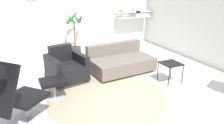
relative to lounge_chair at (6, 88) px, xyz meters
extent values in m
plane|color=silver|center=(1.79, 0.51, -0.68)|extent=(12.00, 12.00, 0.00)
cube|color=silver|center=(1.79, 3.73, 0.72)|extent=(12.00, 0.06, 2.80)
cube|color=silver|center=(4.90, 0.51, 0.72)|extent=(0.06, 12.00, 2.80)
cylinder|color=tan|center=(1.68, 0.27, -0.68)|extent=(2.29, 2.29, 0.01)
cylinder|color=#BCBCC1|center=(0.24, 0.21, -0.67)|extent=(0.62, 0.62, 0.02)
cylinder|color=#BCBCC1|center=(0.24, 0.21, -0.50)|extent=(0.06, 0.06, 0.31)
cube|color=black|center=(0.24, 0.21, -0.30)|extent=(0.78, 0.79, 0.06)
cylinder|color=#BCBCC1|center=(0.77, 0.68, -0.67)|extent=(0.36, 0.36, 0.02)
cylinder|color=#BCBCC1|center=(0.77, 0.68, -0.51)|extent=(0.05, 0.05, 0.30)
cube|color=black|center=(0.77, 0.68, -0.33)|extent=(0.49, 0.42, 0.06)
cube|color=silver|center=(1.19, 1.35, -0.65)|extent=(0.71, 0.74, 0.06)
cube|color=black|center=(1.19, 1.35, -0.45)|extent=(0.63, 0.86, 0.34)
cube|color=black|center=(1.14, 1.65, -0.09)|extent=(0.53, 0.26, 0.37)
cube|color=black|center=(1.50, 1.40, -0.35)|extent=(0.25, 0.79, 0.54)
cube|color=black|center=(0.89, 1.30, -0.35)|extent=(0.25, 0.79, 0.54)
cube|color=black|center=(2.55, 1.34, -0.65)|extent=(1.40, 0.87, 0.05)
cube|color=#70665B|center=(2.55, 1.34, -0.47)|extent=(1.55, 1.02, 0.31)
cube|color=#70665B|center=(2.53, 1.71, -0.17)|extent=(1.51, 0.28, 0.29)
cube|color=black|center=(3.24, 0.32, -0.25)|extent=(0.42, 0.42, 0.02)
cylinder|color=black|center=(3.05, 0.13, -0.47)|extent=(0.02, 0.02, 0.42)
cylinder|color=black|center=(3.43, 0.13, -0.47)|extent=(0.02, 0.02, 0.42)
cylinder|color=black|center=(3.05, 0.51, -0.47)|extent=(0.02, 0.02, 0.42)
cylinder|color=black|center=(3.43, 0.51, -0.47)|extent=(0.02, 0.02, 0.42)
cylinder|color=#333338|center=(1.95, 3.22, -0.57)|extent=(0.34, 0.34, 0.22)
cylinder|color=#382819|center=(1.95, 3.22, -0.47)|extent=(0.31, 0.31, 0.02)
cylinder|color=brown|center=(1.95, 3.22, -0.08)|extent=(0.04, 0.04, 0.76)
cone|color=#2D6B33|center=(2.16, 3.20, 0.42)|extent=(0.15, 0.48, 0.32)
cone|color=#2D6B33|center=(2.02, 3.36, 0.49)|extent=(0.39, 0.27, 0.44)
cone|color=#2D6B33|center=(1.83, 3.31, 0.41)|extent=(0.28, 0.33, 0.28)
cone|color=#2D6B33|center=(1.86, 3.15, 0.44)|extent=(0.26, 0.30, 0.33)
cone|color=#2D6B33|center=(2.00, 3.12, 0.44)|extent=(0.32, 0.23, 0.33)
cylinder|color=#BCBCC1|center=(3.53, 3.55, 0.22)|extent=(0.03, 0.03, 1.81)
cylinder|color=#BCBCC1|center=(4.73, 3.55, 0.22)|extent=(0.03, 0.03, 1.81)
cube|color=white|center=(4.13, 3.43, 0.30)|extent=(1.26, 0.28, 0.02)
cube|color=white|center=(4.13, 3.43, 0.44)|extent=(1.26, 0.28, 0.02)
cube|color=white|center=(4.13, 3.43, 0.44)|extent=(1.26, 0.28, 0.02)
cube|color=beige|center=(4.43, 3.42, 0.41)|extent=(0.55, 0.24, 0.20)
cube|color=silver|center=(4.21, 3.42, 0.53)|extent=(0.22, 0.24, 0.17)
cube|color=#B7B2A8|center=(3.78, 3.42, 0.52)|extent=(0.30, 0.24, 0.12)
camera|label=1|loc=(0.15, -3.14, 1.39)|focal=35.00mm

